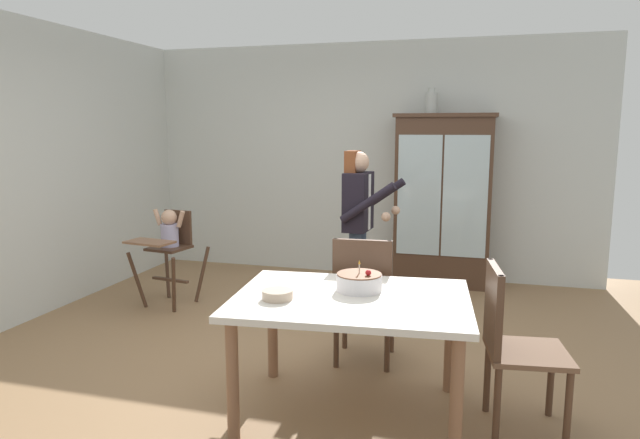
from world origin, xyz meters
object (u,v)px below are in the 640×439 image
Objects in this scene: birthday_cake at (359,282)px; dining_chair_far_side at (364,292)px; dining_table at (351,311)px; dining_chair_right_end at (510,337)px; high_chair_with_toddler at (169,240)px; serving_bowl at (278,295)px; china_cabinet at (443,200)px; adult_person at (359,214)px; ceramic_vase at (431,102)px.

birthday_cake is 0.64m from dining_chair_far_side.
dining_table is 1.53× the size of dining_chair_right_end.
high_chair_with_toddler is at bearing 56.26° from dining_chair_right_end.
birthday_cake is 0.52m from serving_bowl.
dining_table is at bearing -96.11° from china_cabinet.
high_chair_with_toddler is (-2.51, -1.49, -0.29)m from china_cabinet.
adult_person is at bearing 29.38° from dining_chair_right_end.
dining_chair_far_side is (0.34, 0.89, -0.21)m from serving_bowl.
dining_table is at bearing -27.83° from high_chair_with_toddler.
adult_person is 5.47× the size of birthday_cake.
high_chair_with_toddler is 0.99× the size of dining_chair_right_end.
ceramic_vase is at bearing 86.99° from birthday_cake.
dining_table is 5.25× the size of birthday_cake.
dining_chair_far_side is at bearing -14.29° from high_chair_with_toddler.
china_cabinet is 6.97× the size of ceramic_vase.
high_chair_with_toddler is 3.39× the size of birthday_cake.
high_chair_with_toddler is at bearing -147.58° from ceramic_vase.
dining_table is at bearing 91.80° from dining_chair_far_side.
ceramic_vase is 0.28× the size of dining_chair_right_end.
adult_person reaches higher than dining_table.
china_cabinet reaches higher than birthday_cake.
dining_chair_far_side is (-0.07, 0.72, -0.09)m from dining_table.
high_chair_with_toddler is (-2.36, -1.50, -1.35)m from ceramic_vase.
china_cabinet is at bearing -1.35° from ceramic_vase.
china_cabinet reaches higher than dining_chair_far_side.
china_cabinet is 1.28× the size of dining_table.
ceramic_vase is 1.80m from adult_person.
high_chair_with_toddler is at bearing -149.28° from china_cabinet.
ceramic_vase reaches higher than adult_person.
serving_bowl is at bearing -36.43° from high_chair_with_toddler.
ceramic_vase is 3.10m from high_chair_with_toddler.
high_chair_with_toddler is 5.28× the size of serving_bowl.
serving_bowl is (-0.42, -0.30, -0.03)m from birthday_cake.
dining_chair_right_end is (0.91, 0.08, -0.09)m from dining_table.
ceramic_vase is 0.18× the size of adult_person.
china_cabinet reaches higher than high_chair_with_toddler.
serving_bowl is at bearing -178.90° from adult_person.
china_cabinet is 6.72× the size of birthday_cake.
dining_table is at bearing -98.57° from birthday_cake.
china_cabinet is 10.46× the size of serving_bowl.
dining_chair_far_side is 1.17m from dining_chair_right_end.
dining_chair_right_end is at bearing 10.70° from serving_bowl.
ceramic_vase is at bearing 80.01° from serving_bowl.
birthday_cake is 1.56× the size of serving_bowl.
ceramic_vase is at bearing 178.65° from china_cabinet.
adult_person is 1.79m from dining_table.
serving_bowl is at bearing -99.99° from ceramic_vase.
high_chair_with_toddler is at bearing 143.39° from dining_table.
adult_person is at bearing -109.68° from ceramic_vase.
china_cabinet is at bearing -21.64° from adult_person.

